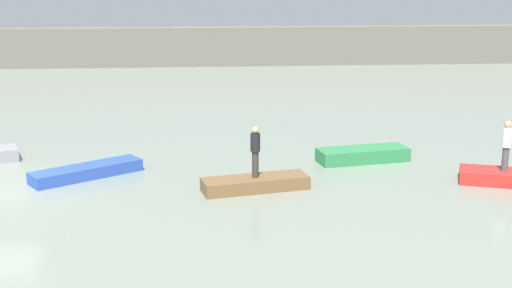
{
  "coord_description": "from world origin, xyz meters",
  "views": [
    {
      "loc": [
        6.75,
        -22.25,
        7.18
      ],
      "look_at": [
        8.72,
        2.61,
        0.79
      ],
      "focal_mm": 49.27,
      "sensor_mm": 36.0,
      "label": 1
    }
  ],
  "objects_px": {
    "rowboat_green": "(363,155)",
    "rowboat_red": "(503,177)",
    "rowboat_brown": "(255,184)",
    "person_dark_shirt": "(255,149)",
    "rowboat_blue": "(87,171)",
    "person_white_shirt": "(507,143)"
  },
  "relations": [
    {
      "from": "rowboat_blue",
      "to": "person_dark_shirt",
      "type": "relative_size",
      "value": 2.3
    },
    {
      "from": "rowboat_blue",
      "to": "rowboat_brown",
      "type": "xyz_separation_m",
      "value": [
        5.73,
        -1.87,
        0.01
      ]
    },
    {
      "from": "rowboat_green",
      "to": "rowboat_red",
      "type": "height_order",
      "value": "rowboat_green"
    },
    {
      "from": "rowboat_blue",
      "to": "rowboat_brown",
      "type": "height_order",
      "value": "rowboat_brown"
    },
    {
      "from": "rowboat_brown",
      "to": "rowboat_red",
      "type": "height_order",
      "value": "rowboat_red"
    },
    {
      "from": "rowboat_red",
      "to": "rowboat_brown",
      "type": "bearing_deg",
      "value": -160.27
    },
    {
      "from": "rowboat_green",
      "to": "person_white_shirt",
      "type": "distance_m",
      "value": 5.28
    },
    {
      "from": "rowboat_green",
      "to": "rowboat_brown",
      "type": "bearing_deg",
      "value": -154.34
    },
    {
      "from": "rowboat_green",
      "to": "person_white_shirt",
      "type": "height_order",
      "value": "person_white_shirt"
    },
    {
      "from": "rowboat_brown",
      "to": "person_dark_shirt",
      "type": "relative_size",
      "value": 2.06
    },
    {
      "from": "person_white_shirt",
      "to": "rowboat_green",
      "type": "bearing_deg",
      "value": 142.86
    },
    {
      "from": "rowboat_blue",
      "to": "person_white_shirt",
      "type": "height_order",
      "value": "person_white_shirt"
    },
    {
      "from": "rowboat_blue",
      "to": "rowboat_green",
      "type": "bearing_deg",
      "value": -26.36
    },
    {
      "from": "rowboat_blue",
      "to": "rowboat_green",
      "type": "relative_size",
      "value": 1.14
    },
    {
      "from": "rowboat_brown",
      "to": "person_white_shirt",
      "type": "distance_m",
      "value": 8.49
    },
    {
      "from": "rowboat_red",
      "to": "person_white_shirt",
      "type": "xyz_separation_m",
      "value": [
        0.0,
        -0.0,
        1.18
      ]
    },
    {
      "from": "person_dark_shirt",
      "to": "rowboat_red",
      "type": "bearing_deg",
      "value": 0.16
    },
    {
      "from": "rowboat_blue",
      "to": "person_white_shirt",
      "type": "distance_m",
      "value": 14.31
    },
    {
      "from": "rowboat_red",
      "to": "person_dark_shirt",
      "type": "height_order",
      "value": "person_dark_shirt"
    },
    {
      "from": "rowboat_brown",
      "to": "rowboat_green",
      "type": "height_order",
      "value": "rowboat_green"
    },
    {
      "from": "person_white_shirt",
      "to": "rowboat_brown",
      "type": "bearing_deg",
      "value": -179.84
    },
    {
      "from": "rowboat_blue",
      "to": "rowboat_green",
      "type": "height_order",
      "value": "rowboat_green"
    }
  ]
}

